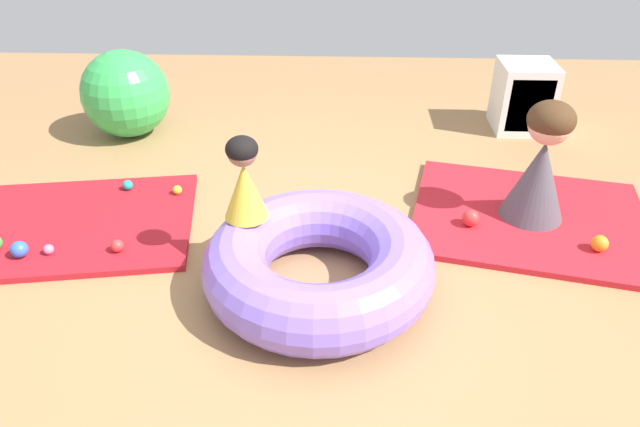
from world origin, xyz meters
name	(u,v)px	position (x,y,z in m)	size (l,w,h in m)	color
ground_plane	(305,273)	(0.00, 0.00, 0.00)	(8.00, 8.00, 0.00)	#9E7549
gym_mat_center_rear	(82,224)	(-1.44, 0.42, 0.02)	(1.37, 1.08, 0.04)	#B21923
gym_mat_front	(529,217)	(1.41, 0.61, 0.02)	(1.44, 1.19, 0.04)	red
inflatable_cushion	(319,263)	(0.08, -0.13, 0.17)	(1.23, 1.23, 0.35)	#8466E0
child_in_yellow	(244,179)	(-0.31, 0.05, 0.57)	(0.32, 0.32, 0.47)	yellow
adult_seated	(541,163)	(1.41, 0.61, 0.41)	(0.46, 0.46, 0.77)	#4C4751
play_ball_red	(117,246)	(-1.10, 0.11, 0.08)	(0.07, 0.07, 0.07)	red
play_ball_orange	(600,243)	(1.70, 0.23, 0.09)	(0.10, 0.10, 0.10)	orange
play_ball_pink	(49,249)	(-1.49, 0.07, 0.07)	(0.06, 0.06, 0.06)	pink
play_ball_teal	(128,185)	(-1.27, 0.83, 0.07)	(0.07, 0.07, 0.07)	teal
play_ball_blue	(19,249)	(-1.64, 0.04, 0.09)	(0.10, 0.10, 0.10)	blue
play_ball_yellow	(177,190)	(-0.91, 0.78, 0.07)	(0.06, 0.06, 0.06)	yellow
play_ball_red_second	(471,218)	(1.00, 0.47, 0.09)	(0.10, 0.10, 0.10)	red
exercise_ball_large	(126,94)	(-1.56, 1.82, 0.35)	(0.70, 0.70, 0.70)	green
storage_cube	(524,98)	(1.70, 2.04, 0.28)	(0.44, 0.44, 0.56)	white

